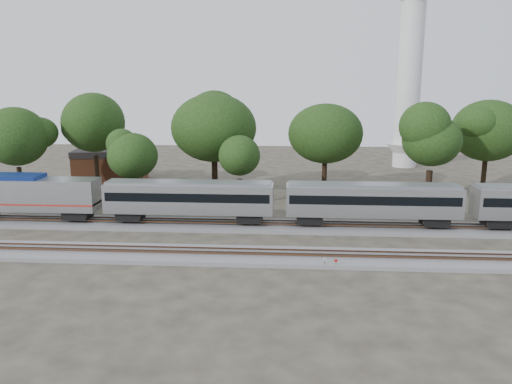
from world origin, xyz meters
TOP-DOWN VIEW (x-y plane):
  - ground at (0.00, 0.00)m, footprint 160.00×160.00m
  - track_far at (0.00, 6.00)m, footprint 160.00×5.00m
  - track_near at (0.00, -4.00)m, footprint 160.00×5.00m
  - train at (21.88, 6.00)m, footprint 117.42×3.36m
  - switch_stand_red at (6.71, -6.22)m, footprint 0.29×0.05m
  - switch_stand_white at (5.76, -6.10)m, footprint 0.29×0.12m
  - switch_lever at (5.88, -5.23)m, footprint 0.56×0.41m
  - brick_building at (-26.40, 30.99)m, footprint 12.25×9.53m
  - tree_0 at (-33.52, 15.94)m, footprint 9.06×9.06m
  - tree_1 at (-25.30, 22.13)m, footprint 10.49×10.49m
  - tree_2 at (-17.42, 14.40)m, footprint 6.83×6.83m
  - tree_3 at (-8.11, 22.42)m, footprint 9.80×9.80m
  - tree_4 at (-3.87, 15.83)m, footprint 6.81×6.81m
  - tree_5 at (7.66, 24.02)m, footprint 8.91×8.91m
  - tree_6 at (20.96, 18.27)m, footprint 8.64×8.64m
  - tree_7 at (31.18, 26.74)m, footprint 9.23×9.23m

SIDE VIEW (x-z plane):
  - ground at x=0.00m, z-range 0.00..0.00m
  - switch_lever at x=5.88m, z-range 0.00..0.30m
  - track_far at x=0.00m, z-range -0.16..0.57m
  - track_near at x=0.00m, z-range -0.16..0.57m
  - switch_stand_red at x=6.71m, z-range 0.13..1.03m
  - switch_stand_white at x=5.76m, z-range 0.13..1.08m
  - brick_building at x=-26.40m, z-range 0.02..5.38m
  - train at x=21.88m, z-range 0.92..5.88m
  - tree_4 at x=-3.87m, z-range 1.87..11.47m
  - tree_2 at x=-17.42m, z-range 1.88..11.51m
  - tree_6 at x=20.96m, z-range 2.39..14.58m
  - tree_5 at x=7.66m, z-range 2.47..15.04m
  - tree_0 at x=-33.52m, z-range 2.51..15.29m
  - tree_7 at x=31.18m, z-range 2.56..15.58m
  - tree_3 at x=-8.11m, z-range 2.72..16.53m
  - tree_1 at x=-25.30m, z-range 2.92..17.70m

